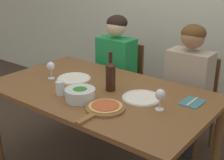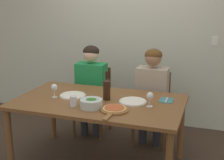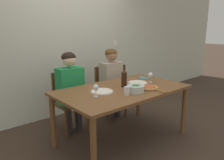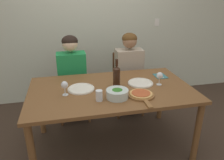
{
  "view_description": "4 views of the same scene",
  "coord_description": "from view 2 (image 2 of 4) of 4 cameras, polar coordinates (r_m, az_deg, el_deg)",
  "views": [
    {
      "loc": [
        1.47,
        -1.73,
        1.69
      ],
      "look_at": [
        0.05,
        0.09,
        0.82
      ],
      "focal_mm": 50.0,
      "sensor_mm": 36.0,
      "label": 1
    },
    {
      "loc": [
        1.14,
        -2.91,
        1.81
      ],
      "look_at": [
        0.1,
        0.15,
        0.95
      ],
      "focal_mm": 50.0,
      "sensor_mm": 36.0,
      "label": 2
    },
    {
      "loc": [
        -1.96,
        -2.07,
        1.55
      ],
      "look_at": [
        -0.07,
        0.15,
        0.86
      ],
      "focal_mm": 35.0,
      "sensor_mm": 36.0,
      "label": 3
    },
    {
      "loc": [
        -0.46,
        -2.12,
        1.74
      ],
      "look_at": [
        0.02,
        0.06,
        0.83
      ],
      "focal_mm": 35.0,
      "sensor_mm": 36.0,
      "label": 4
    }
  ],
  "objects": [
    {
      "name": "chair_left",
      "position": [
        4.24,
        -3.25,
        -3.33
      ],
      "size": [
        0.42,
        0.42,
        0.89
      ],
      "color": "brown",
      "rests_on": "ground"
    },
    {
      "name": "back_wall",
      "position": [
        4.51,
        4.17,
        9.03
      ],
      "size": [
        10.0,
        0.06,
        2.7
      ],
      "color": "beige",
      "rests_on": "ground"
    },
    {
      "name": "water_tumbler",
      "position": [
        3.12,
        -7.11,
        -3.87
      ],
      "size": [
        0.07,
        0.07,
        0.11
      ],
      "color": "silver",
      "rests_on": "dining_table"
    },
    {
      "name": "broccoli_bowl",
      "position": [
        3.07,
        -3.81,
        -4.27
      ],
      "size": [
        0.22,
        0.22,
        0.09
      ],
      "color": "silver",
      "rests_on": "dining_table"
    },
    {
      "name": "person_woman",
      "position": [
        4.07,
        -3.88,
        -0.48
      ],
      "size": [
        0.47,
        0.51,
        1.21
      ],
      "color": "#28282D",
      "rests_on": "ground"
    },
    {
      "name": "wine_bottle",
      "position": [
        3.28,
        -0.98,
        -1.55
      ],
      "size": [
        0.08,
        0.08,
        0.31
      ],
      "color": "black",
      "rests_on": "dining_table"
    },
    {
      "name": "fork_on_napkin",
      "position": [
        3.33,
        9.93,
        -3.67
      ],
      "size": [
        0.14,
        0.18,
        0.01
      ],
      "color": "#387075",
      "rests_on": "dining_table"
    },
    {
      "name": "dining_table",
      "position": [
        3.32,
        -2.4,
        -5.05
      ],
      "size": [
        1.77,
        1.03,
        0.76
      ],
      "color": "brown",
      "rests_on": "ground"
    },
    {
      "name": "pizza_on_board",
      "position": [
        2.98,
        0.4,
        -5.44
      ],
      "size": [
        0.27,
        0.41,
        0.04
      ],
      "color": "brown",
      "rests_on": "dining_table"
    },
    {
      "name": "chair_right",
      "position": [
        4.02,
        7.52,
        -4.47
      ],
      "size": [
        0.42,
        0.42,
        0.89
      ],
      "color": "brown",
      "rests_on": "ground"
    },
    {
      "name": "dinner_plate_right",
      "position": [
        3.24,
        3.82,
        -3.93
      ],
      "size": [
        0.29,
        0.29,
        0.02
      ],
      "color": "silver",
      "rests_on": "dining_table"
    },
    {
      "name": "person_man",
      "position": [
        3.84,
        7.32,
        -1.51
      ],
      "size": [
        0.47,
        0.51,
        1.21
      ],
      "color": "#28282D",
      "rests_on": "ground"
    },
    {
      "name": "wine_glass_right",
      "position": [
        3.09,
        6.96,
        -3.05
      ],
      "size": [
        0.07,
        0.07,
        0.15
      ],
      "color": "silver",
      "rests_on": "dining_table"
    },
    {
      "name": "dinner_plate_left",
      "position": [
        3.45,
        -7.17,
        -2.8
      ],
      "size": [
        0.29,
        0.29,
        0.02
      ],
      "color": "silver",
      "rests_on": "dining_table"
    },
    {
      "name": "wine_glass_left",
      "position": [
        3.42,
        -10.53,
        -1.47
      ],
      "size": [
        0.07,
        0.07,
        0.15
      ],
      "color": "silver",
      "rests_on": "dining_table"
    }
  ]
}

